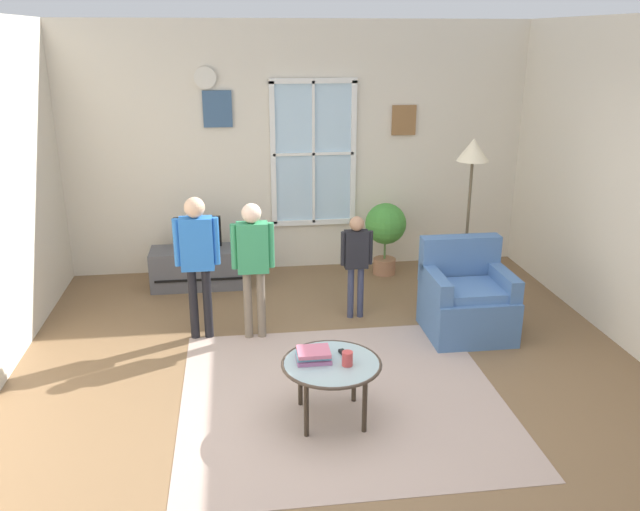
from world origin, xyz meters
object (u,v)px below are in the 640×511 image
television (198,232)px  armchair (466,300)px  cup (347,359)px  person_black_shirt (356,255)px  tv_stand (200,268)px  floor_lamp (472,167)px  potted_plant_by_window (386,228)px  person_blue_shirt (197,252)px  book_stack (314,355)px  remote_near_books (345,354)px  person_green_shirt (253,255)px  coffee_table (331,366)px

television → armchair: size_ratio=0.58×
cup → person_black_shirt: 1.85m
tv_stand → floor_lamp: floor_lamp is taller
television → potted_plant_by_window: (2.13, 0.13, -0.08)m
tv_stand → person_blue_shirt: size_ratio=0.80×
book_stack → person_black_shirt: 1.82m
remote_near_books → book_stack: bearing=-169.4°
cup → remote_near_books: cup is taller
book_stack → armchair: bearing=37.6°
person_green_shirt → book_stack: bearing=-74.7°
remote_near_books → person_black_shirt: bearing=76.8°
person_blue_shirt → potted_plant_by_window: (2.06, 1.45, -0.28)m
television → tv_stand: bearing=90.0°
remote_near_books → floor_lamp: floor_lamp is taller
armchair → person_green_shirt: size_ratio=0.68×
cup → person_blue_shirt: bearing=125.5°
potted_plant_by_window → remote_near_books: bearing=-108.6°
television → remote_near_books: 2.95m
television → person_black_shirt: bearing=-33.9°
potted_plant_by_window → cup: bearing=-107.9°
person_black_shirt → potted_plant_by_window: size_ratio=1.23×
cup → television: bearing=112.2°
book_stack → cup: 0.25m
television → remote_near_books: (1.17, -2.70, -0.16)m
television → potted_plant_by_window: size_ratio=0.60×
remote_near_books → person_blue_shirt: size_ratio=0.10×
tv_stand → person_blue_shirt: person_blue_shirt is taller
book_stack → person_blue_shirt: bearing=121.1°
television → person_blue_shirt: bearing=-87.1°
tv_stand → cup: cup is taller
cup → person_green_shirt: (-0.60, 1.48, 0.30)m
tv_stand → television: television is taller
person_green_shirt → potted_plant_by_window: 2.19m
tv_stand → armchair: 2.95m
person_black_shirt → armchair: bearing=-26.3°
coffee_table → person_blue_shirt: size_ratio=0.54×
person_blue_shirt → armchair: bearing=-4.9°
tv_stand → coffee_table: (1.06, -2.80, 0.20)m
person_blue_shirt → person_green_shirt: (0.49, -0.06, -0.04)m
tv_stand → remote_near_books: (1.17, -2.71, 0.25)m
armchair → person_blue_shirt: bearing=175.1°
book_stack → potted_plant_by_window: potted_plant_by_window is taller
person_blue_shirt → person_green_shirt: person_blue_shirt is taller
person_green_shirt → coffee_table: bearing=-70.7°
remote_near_books → potted_plant_by_window: (0.96, 2.84, 0.09)m
cup → floor_lamp: bearing=52.1°
floor_lamp → person_blue_shirt: bearing=-169.4°
tv_stand → floor_lamp: bearing=-16.5°
cup → floor_lamp: size_ratio=0.06×
remote_near_books → tv_stand: bearing=113.4°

